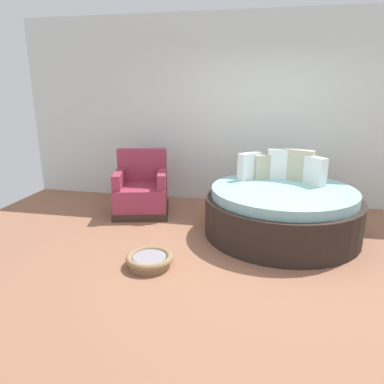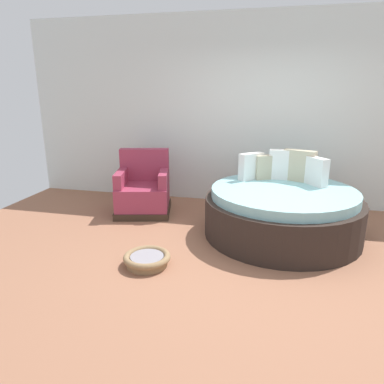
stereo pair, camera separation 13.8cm
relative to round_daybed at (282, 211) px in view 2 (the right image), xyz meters
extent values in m
cube|color=#936047|center=(-0.32, -0.80, -0.33)|extent=(8.00, 8.00, 0.02)
cube|color=silver|center=(-0.32, 1.35, 1.16)|extent=(8.00, 0.12, 2.97)
cylinder|color=#2D231E|center=(0.00, -0.02, -0.07)|extent=(1.98, 1.98, 0.50)
cylinder|color=#8CC6CC|center=(0.00, -0.02, 0.24)|extent=(1.82, 1.82, 0.12)
cube|color=white|center=(0.39, 0.28, 0.48)|extent=(0.32, 0.36, 0.37)
cube|color=#BCB293|center=(0.19, 0.44, 0.51)|extent=(0.44, 0.28, 0.42)
cube|color=white|center=(0.00, 0.49, 0.51)|extent=(0.41, 0.12, 0.41)
cube|color=#BCB293|center=(-0.23, 0.47, 0.47)|extent=(0.35, 0.25, 0.33)
cube|color=white|center=(-0.45, 0.40, 0.48)|extent=(0.34, 0.35, 0.37)
cube|color=#38281E|center=(-2.05, 0.39, -0.27)|extent=(0.96, 0.96, 0.10)
cube|color=#99334C|center=(-2.05, 0.39, -0.05)|extent=(0.92, 0.92, 0.34)
cube|color=#99334C|center=(-2.12, 0.69, 0.37)|extent=(0.78, 0.33, 0.50)
cube|color=#99334C|center=(-2.36, 0.32, 0.23)|extent=(0.28, 0.69, 0.22)
cube|color=#99334C|center=(-1.74, 0.47, 0.23)|extent=(0.28, 0.69, 0.22)
cylinder|color=#8E704C|center=(-1.41, -1.21, -0.29)|extent=(0.44, 0.44, 0.06)
torus|color=#8E704C|center=(-1.41, -1.21, -0.23)|extent=(0.51, 0.51, 0.07)
cylinder|color=gray|center=(-1.41, -1.21, -0.24)|extent=(0.36, 0.36, 0.05)
camera|label=1|loc=(-0.29, -4.49, 1.52)|focal=33.08mm
camera|label=2|loc=(-0.15, -4.46, 1.52)|focal=33.08mm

